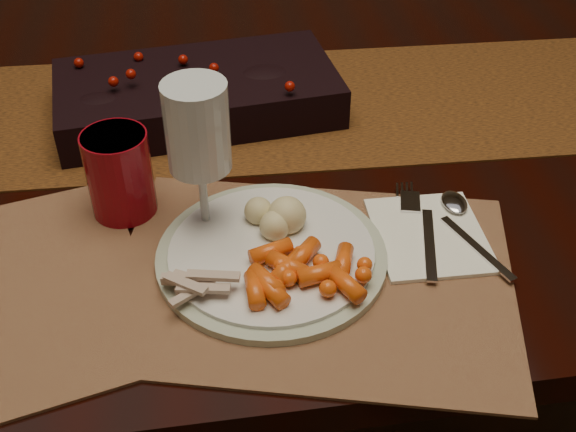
{
  "coord_description": "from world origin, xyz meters",
  "views": [
    {
      "loc": [
        -0.1,
        -0.88,
        1.29
      ],
      "look_at": [
        -0.01,
        -0.29,
        0.8
      ],
      "focal_mm": 45.0,
      "sensor_mm": 36.0,
      "label": 1
    }
  ],
  "objects": [
    {
      "name": "centerpiece",
      "position": [
        -0.09,
        0.03,
        0.79
      ],
      "size": [
        0.41,
        0.24,
        0.08
      ],
      "primitive_type": null,
      "rotation": [
        0.0,
        0.0,
        0.1
      ],
      "color": "black",
      "rests_on": "table_runner"
    },
    {
      "name": "dining_table",
      "position": [
        0.0,
        0.0,
        0.38
      ],
      "size": [
        1.8,
        1.0,
        0.75
      ],
      "primitive_type": "cube",
      "color": "black",
      "rests_on": "floor"
    },
    {
      "name": "spoon",
      "position": [
        0.2,
        -0.3,
        0.76
      ],
      "size": [
        0.08,
        0.15,
        0.0
      ],
      "primitive_type": null,
      "rotation": [
        0.0,
        0.0,
        0.35
      ],
      "color": "silver",
      "rests_on": "napkin"
    },
    {
      "name": "mashed_potatoes",
      "position": [
        -0.02,
        -0.25,
        0.79
      ],
      "size": [
        0.1,
        0.09,
        0.05
      ],
      "primitive_type": null,
      "rotation": [
        0.0,
        0.0,
        -0.12
      ],
      "color": "tan",
      "rests_on": "dinner_plate"
    },
    {
      "name": "placemat_main",
      "position": [
        0.01,
        -0.33,
        0.75
      ],
      "size": [
        0.49,
        0.41,
        0.0
      ],
      "primitive_type": "cube",
      "rotation": [
        0.0,
        0.0,
        -0.26
      ],
      "color": "#947655",
      "rests_on": "dining_table"
    },
    {
      "name": "floor",
      "position": [
        0.0,
        0.0,
        0.0
      ],
      "size": [
        5.0,
        5.0,
        0.0
      ],
      "primitive_type": "plane",
      "color": "black",
      "rests_on": "ground"
    },
    {
      "name": "dinner_plate",
      "position": [
        -0.03,
        -0.3,
        0.76
      ],
      "size": [
        0.31,
        0.31,
        0.01
      ],
      "primitive_type": "cylinder",
      "rotation": [
        0.0,
        0.0,
        0.25
      ],
      "color": "white",
      "rests_on": "placemat_main"
    },
    {
      "name": "napkin",
      "position": [
        0.15,
        -0.29,
        0.76
      ],
      "size": [
        0.13,
        0.15,
        0.0
      ],
      "primitive_type": "cube",
      "rotation": [
        0.0,
        0.0,
        -0.02
      ],
      "color": "white",
      "rests_on": "placemat_main"
    },
    {
      "name": "table_runner",
      "position": [
        -0.05,
        0.03,
        0.75
      ],
      "size": [
        1.64,
        0.4,
        0.0
      ],
      "primitive_type": "cube",
      "rotation": [
        0.0,
        0.0,
        -0.04
      ],
      "color": "black",
      "rests_on": "dining_table"
    },
    {
      "name": "turkey_shreds",
      "position": [
        -0.11,
        -0.35,
        0.78
      ],
      "size": [
        0.08,
        0.07,
        0.02
      ],
      "primitive_type": null,
      "rotation": [
        0.0,
        0.0,
        -0.03
      ],
      "color": "tan",
      "rests_on": "dinner_plate"
    },
    {
      "name": "baby_carrots",
      "position": [
        -0.01,
        -0.34,
        0.78
      ],
      "size": [
        0.14,
        0.13,
        0.02
      ],
      "primitive_type": null,
      "rotation": [
        0.0,
        0.0,
        -0.31
      ],
      "color": "#E25010",
      "rests_on": "dinner_plate"
    },
    {
      "name": "wine_glass",
      "position": [
        -0.1,
        -0.24,
        0.85
      ],
      "size": [
        0.07,
        0.07,
        0.19
      ],
      "primitive_type": null,
      "rotation": [
        0.0,
        0.0,
        -0.01
      ],
      "color": "silver",
      "rests_on": "dining_table"
    },
    {
      "name": "red_cup",
      "position": [
        -0.19,
        -0.19,
        0.81
      ],
      "size": [
        0.1,
        0.1,
        0.1
      ],
      "primitive_type": "cylinder",
      "rotation": [
        0.0,
        0.0,
        0.36
      ],
      "color": "maroon",
      "rests_on": "placemat_main"
    },
    {
      "name": "fork",
      "position": [
        0.15,
        -0.29,
        0.76
      ],
      "size": [
        0.06,
        0.15,
        0.0
      ],
      "primitive_type": null,
      "rotation": [
        0.0,
        0.0,
        -0.25
      ],
      "color": "#BBBBC0",
      "rests_on": "napkin"
    }
  ]
}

